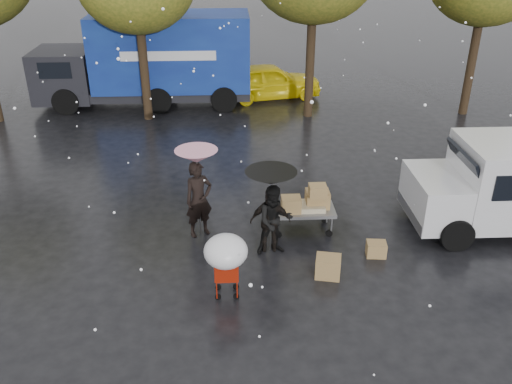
{
  "coord_description": "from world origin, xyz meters",
  "views": [
    {
      "loc": [
        -0.44,
        -9.52,
        6.78
      ],
      "look_at": [
        0.09,
        1.0,
        1.4
      ],
      "focal_mm": 38.0,
      "sensor_mm": 36.0,
      "label": 1
    }
  ],
  "objects_px": {
    "person_black": "(270,221)",
    "shopping_cart": "(226,254)",
    "person_pink": "(199,200)",
    "vendor_cart": "(307,203)",
    "yellow_taxi": "(269,81)",
    "blue_truck": "(151,60)"
  },
  "relations": [
    {
      "from": "person_black",
      "to": "shopping_cart",
      "type": "distance_m",
      "value": 2.01
    },
    {
      "from": "person_pink",
      "to": "vendor_cart",
      "type": "bearing_deg",
      "value": -27.21
    },
    {
      "from": "person_pink",
      "to": "shopping_cart",
      "type": "bearing_deg",
      "value": -104.18
    },
    {
      "from": "person_pink",
      "to": "person_black",
      "type": "distance_m",
      "value": 1.8
    },
    {
      "from": "person_black",
      "to": "shopping_cart",
      "type": "xyz_separation_m",
      "value": [
        -0.98,
        -1.73,
        0.3
      ]
    },
    {
      "from": "yellow_taxi",
      "to": "person_black",
      "type": "bearing_deg",
      "value": 164.13
    },
    {
      "from": "vendor_cart",
      "to": "yellow_taxi",
      "type": "bearing_deg",
      "value": 90.75
    },
    {
      "from": "shopping_cart",
      "to": "blue_truck",
      "type": "distance_m",
      "value": 13.04
    },
    {
      "from": "person_pink",
      "to": "vendor_cart",
      "type": "relative_size",
      "value": 1.21
    },
    {
      "from": "blue_truck",
      "to": "person_pink",
      "type": "bearing_deg",
      "value": -77.33
    },
    {
      "from": "person_black",
      "to": "shopping_cart",
      "type": "relative_size",
      "value": 1.05
    },
    {
      "from": "person_pink",
      "to": "blue_truck",
      "type": "xyz_separation_m",
      "value": [
        -2.29,
        10.17,
        0.84
      ]
    },
    {
      "from": "person_black",
      "to": "yellow_taxi",
      "type": "relative_size",
      "value": 0.36
    },
    {
      "from": "person_pink",
      "to": "yellow_taxi",
      "type": "xyz_separation_m",
      "value": [
        2.39,
        10.68,
        -0.2
      ]
    },
    {
      "from": "vendor_cart",
      "to": "person_pink",
      "type": "bearing_deg",
      "value": -178.98
    },
    {
      "from": "person_black",
      "to": "vendor_cart",
      "type": "height_order",
      "value": "person_black"
    },
    {
      "from": "person_black",
      "to": "vendor_cart",
      "type": "relative_size",
      "value": 1.01
    },
    {
      "from": "person_black",
      "to": "blue_truck",
      "type": "xyz_separation_m",
      "value": [
        -3.89,
        10.96,
        0.99
      ]
    },
    {
      "from": "person_pink",
      "to": "yellow_taxi",
      "type": "relative_size",
      "value": 0.43
    },
    {
      "from": "vendor_cart",
      "to": "person_black",
      "type": "bearing_deg",
      "value": -137.89
    },
    {
      "from": "person_black",
      "to": "blue_truck",
      "type": "distance_m",
      "value": 11.67
    },
    {
      "from": "vendor_cart",
      "to": "blue_truck",
      "type": "height_order",
      "value": "blue_truck"
    }
  ]
}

